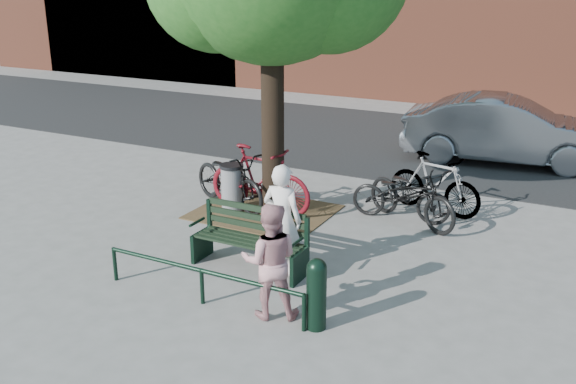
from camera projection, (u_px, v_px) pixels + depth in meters
The scene contains 15 objects.
ground at pixel (249, 269), 9.54m from camera, with size 90.00×90.00×0.00m, color gray.
dirt_pit at pixel (264, 212), 11.82m from camera, with size 2.40×2.00×0.02m, color brown.
road at pixel (417, 144), 16.68m from camera, with size 40.00×7.00×0.01m, color black.
park_bench at pixel (251, 237), 9.45m from camera, with size 1.74×0.54×0.97m.
guard_railing at pixel (202, 276), 8.40m from camera, with size 3.06×0.06×0.51m.
person_left at pixel (282, 219), 9.19m from camera, with size 0.60×0.39×1.65m, color silver.
person_right at pixel (270, 261), 8.00m from camera, with size 0.74×0.57×1.52m, color tan.
bollard at pixel (316, 291), 7.78m from camera, with size 0.25×0.25×0.93m.
litter_bin at pixel (232, 188), 11.76m from camera, with size 0.44×0.44×0.90m.
bicycle_a at pixel (230, 179), 11.98m from camera, with size 0.72×2.07×1.09m, color black.
bicycle_b at pixel (259, 179), 11.67m from camera, with size 0.59×2.08×1.25m, color #580C14.
bicycle_c at pixel (401, 195), 11.33m from camera, with size 0.62×1.77×0.93m, color black.
bicycle_d at pixel (435, 183), 11.69m from camera, with size 0.52×1.83×1.10m, color gray.
bicycle_e at pixel (412, 195), 11.16m from camera, with size 0.70×2.00×1.05m, color black.
parked_car at pixel (507, 130), 14.77m from camera, with size 1.63×4.66×1.54m, color gray.
Camera 1 is at (4.54, -7.42, 4.12)m, focal length 40.00 mm.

